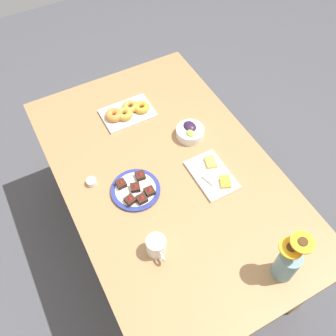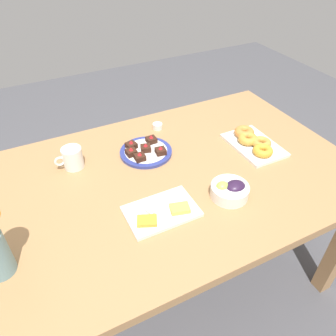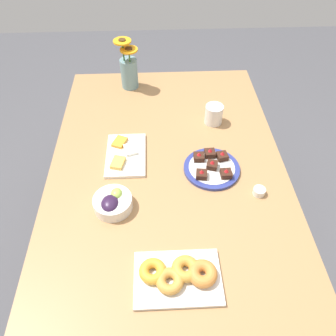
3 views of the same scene
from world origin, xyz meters
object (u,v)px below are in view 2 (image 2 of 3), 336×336
Objects in this scene: cheese_platter at (161,211)px; croissant_platter at (253,142)px; coffee_mug at (72,158)px; jam_cup_honey at (157,126)px; grape_bowl at (230,190)px; dining_table at (168,190)px; dessert_plate at (145,151)px.

croissant_platter reaches higher than cheese_platter.
coffee_mug reaches higher than cheese_platter.
cheese_platter is 5.42× the size of jam_cup_honey.
grape_bowl is at bearing 94.06° from jam_cup_honey.
grape_bowl is 0.56× the size of cheese_platter.
coffee_mug reaches higher than dining_table.
dining_table is 0.24m from cheese_platter.
grape_bowl reaches higher than jam_cup_honey.
dining_table is at bearing 144.98° from coffee_mug.
grape_bowl is at bearing 126.26° from dining_table.
coffee_mug is 0.67m from grape_bowl.
grape_bowl is at bearing 114.13° from dessert_plate.
croissant_platter is 0.50m from dessert_plate.
jam_cup_honey is (0.33, -0.34, -0.01)m from croissant_platter.
jam_cup_honey is (-0.24, -0.53, 0.01)m from cheese_platter.
dining_table is at bearing 96.59° from dessert_plate.
grape_bowl reaches higher than croissant_platter.
grape_bowl is at bearing 173.05° from cheese_platter.
cheese_platter is at bearing 75.27° from dessert_plate.
grape_bowl reaches higher than dining_table.
croissant_platter is 5.92× the size of jam_cup_honey.
coffee_mug reaches higher than croissant_platter.
dessert_plate is at bearing 50.33° from jam_cup_honey.
croissant_platter is (-0.79, 0.22, -0.03)m from coffee_mug.
coffee_mug is at bearing -62.46° from cheese_platter.
cheese_platter is at bearing 66.22° from jam_cup_honey.
grape_bowl is (-0.49, 0.45, -0.02)m from coffee_mug.
grape_bowl reaches higher than dessert_plate.
jam_cup_honey is 0.20× the size of dessert_plate.
dessert_plate reaches higher than dining_table.
jam_cup_honey is (-0.12, -0.35, 0.10)m from dining_table.
croissant_platter reaches higher than jam_cup_honey.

